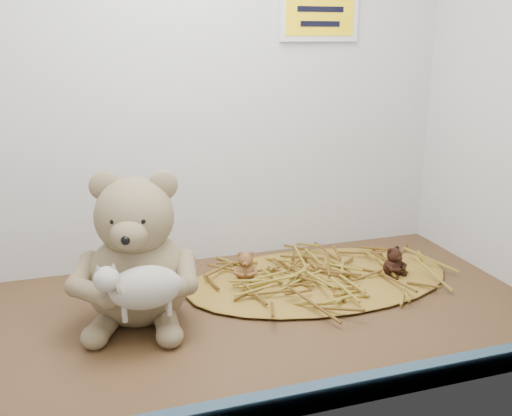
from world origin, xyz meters
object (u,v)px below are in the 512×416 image
object	(u,v)px
toy_lamb	(145,288)
mini_teddy_tan	(245,265)
mini_teddy_brown	(393,260)
main_teddy	(137,248)

from	to	relation	value
toy_lamb	mini_teddy_tan	size ratio (longest dim) A/B	2.47
toy_lamb	mini_teddy_brown	size ratio (longest dim) A/B	2.46
toy_lamb	mini_teddy_tan	bearing A→B (deg)	39.93
mini_teddy_tan	mini_teddy_brown	distance (cm)	31.23
mini_teddy_tan	mini_teddy_brown	xyz separation A→B (cm)	(30.45, -6.97, 0.01)
toy_lamb	mini_teddy_brown	xyz separation A→B (cm)	(53.00, 11.91, -6.35)
mini_teddy_tan	mini_teddy_brown	bearing A→B (deg)	5.15
main_teddy	toy_lamb	xyz separation A→B (cm)	(0.00, -9.90, -3.21)
main_teddy	mini_teddy_tan	world-z (taller)	main_teddy
main_teddy	toy_lamb	distance (cm)	10.41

